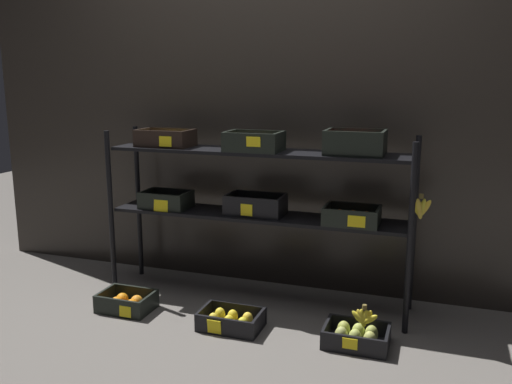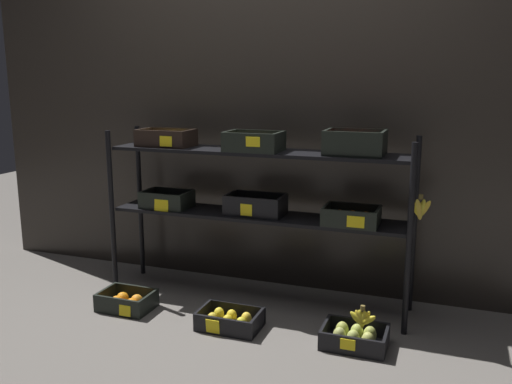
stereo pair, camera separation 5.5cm
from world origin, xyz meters
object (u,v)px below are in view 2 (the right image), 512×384
(display_rack, at_px, (257,182))
(banana_bunch_loose, at_px, (362,319))
(crate_ground_lemon, at_px, (229,320))
(crate_ground_orange, at_px, (127,302))
(crate_ground_pear, at_px, (355,337))

(display_rack, relative_size, banana_bunch_loose, 13.00)
(crate_ground_lemon, height_order, banana_bunch_loose, banana_bunch_loose)
(crate_ground_orange, bearing_deg, crate_ground_pear, 0.26)
(crate_ground_lemon, bearing_deg, crate_ground_pear, 2.28)
(display_rack, bearing_deg, crate_ground_pear, -29.66)
(banana_bunch_loose, bearing_deg, crate_ground_pear, 173.15)
(crate_ground_orange, bearing_deg, banana_bunch_loose, 0.08)
(crate_ground_pear, relative_size, banana_bunch_loose, 2.22)
(display_rack, height_order, crate_ground_lemon, display_rack)
(display_rack, bearing_deg, banana_bunch_loose, -28.68)
(crate_ground_orange, relative_size, crate_ground_pear, 0.95)
(crate_ground_lemon, bearing_deg, crate_ground_orange, 178.19)
(crate_ground_orange, distance_m, banana_bunch_loose, 1.40)
(crate_ground_lemon, distance_m, banana_bunch_loose, 0.73)
(display_rack, relative_size, crate_ground_pear, 5.87)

